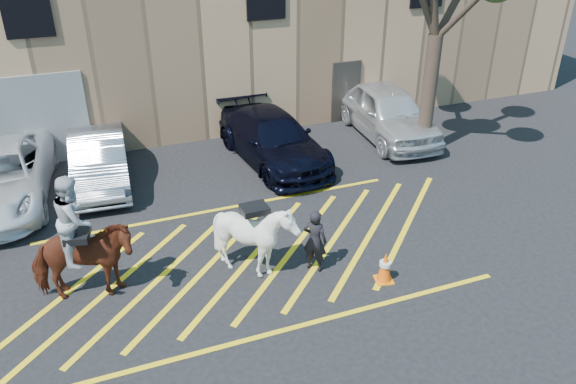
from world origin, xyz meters
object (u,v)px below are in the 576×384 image
object	(u,v)px
car_blue_suv	(273,138)
handler	(315,240)
mounted_bay	(81,252)
car_silver_sedan	(99,160)
car_white_suv	(388,112)
traffic_cone	(385,267)
saddled_white	(255,238)

from	to	relation	value
car_blue_suv	handler	size ratio (longest dim) A/B	3.45
car_blue_suv	mounted_bay	world-z (taller)	mounted_bay
car_silver_sedan	handler	bearing A→B (deg)	-53.01
car_white_suv	handler	distance (m)	8.30
car_silver_sedan	traffic_cone	world-z (taller)	car_silver_sedan
car_blue_suv	saddled_white	size ratio (longest dim) A/B	2.82
car_silver_sedan	traffic_cone	distance (m)	8.87
mounted_bay	saddled_white	size ratio (longest dim) A/B	1.54
car_silver_sedan	car_blue_suv	size ratio (longest dim) A/B	0.85
car_white_suv	mounted_bay	world-z (taller)	mounted_bay
car_silver_sedan	mounted_bay	size ratio (longest dim) A/B	1.55
car_white_suv	saddled_white	xyz separation A→B (m)	(-6.69, -5.95, 0.06)
traffic_cone	saddled_white	bearing A→B (deg)	152.88
saddled_white	car_blue_suv	bearing A→B (deg)	66.66
car_white_suv	saddled_white	bearing A→B (deg)	-134.13
mounted_bay	car_white_suv	bearing A→B (deg)	28.33
car_blue_suv	mounted_bay	size ratio (longest dim) A/B	1.83
car_silver_sedan	mounted_bay	distance (m)	5.45
car_white_suv	handler	world-z (taller)	car_white_suv
handler	saddled_white	size ratio (longest dim) A/B	0.82
car_blue_suv	saddled_white	xyz separation A→B (m)	(-2.34, -5.43, 0.17)
car_silver_sedan	saddled_white	xyz separation A→B (m)	(2.81, -5.82, 0.20)
mounted_bay	car_blue_suv	bearing A→B (deg)	40.40
traffic_cone	mounted_bay	bearing A→B (deg)	164.09
car_white_suv	mounted_bay	xyz separation A→B (m)	(-10.22, -5.51, 0.27)
handler	traffic_cone	size ratio (longest dim) A/B	2.05
car_white_suv	saddled_white	distance (m)	8.95
mounted_bay	traffic_cone	distance (m)	6.31
handler	traffic_cone	world-z (taller)	handler
handler	car_blue_suv	bearing A→B (deg)	-56.86
car_silver_sedan	traffic_cone	xyz separation A→B (m)	(5.30, -7.10, -0.35)
car_blue_suv	handler	bearing A→B (deg)	-106.79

